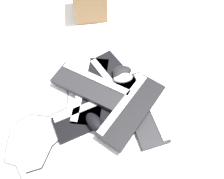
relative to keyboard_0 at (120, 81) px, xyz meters
The scene contains 13 objects.
ground_plane 0.05m from the keyboard_0, 106.04° to the right, with size 3.20×3.20×0.00m, color white.
keyboard_0 is the anchor object (origin of this frame).
keyboard_1 0.17m from the keyboard_0, 133.49° to the left, with size 0.46×0.28×0.03m.
keyboard_2 0.25m from the keyboard_0, behind, with size 0.43×0.40×0.03m.
keyboard_3 0.21m from the keyboard_0, 123.15° to the right, with size 0.43×0.40×0.03m.
keyboard_4 0.17m from the keyboard_0, 133.74° to the left, with size 0.18×0.45×0.03m.
keyboard_5 0.21m from the keyboard_0, 139.46° to the right, with size 0.46×0.23×0.03m.
mouse_0 0.06m from the keyboard_0, ahead, with size 0.11×0.07×0.04m, color black.
mouse_1 0.05m from the keyboard_0, 32.10° to the left, with size 0.11×0.07×0.04m, color black.
mouse_2 0.30m from the keyboard_0, behind, with size 0.11×0.07×0.04m, color black.
mouse_3 0.04m from the keyboard_0, 77.85° to the right, with size 0.11×0.07×0.04m, color #B7B7BC.
cable_0 0.32m from the keyboard_0, behind, with size 0.50×0.47×0.01m.
cable_1 0.54m from the keyboard_0, 149.27° to the left, with size 0.59×0.32×0.01m.
Camera 1 is at (-0.65, -0.21, 1.06)m, focal length 35.00 mm.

